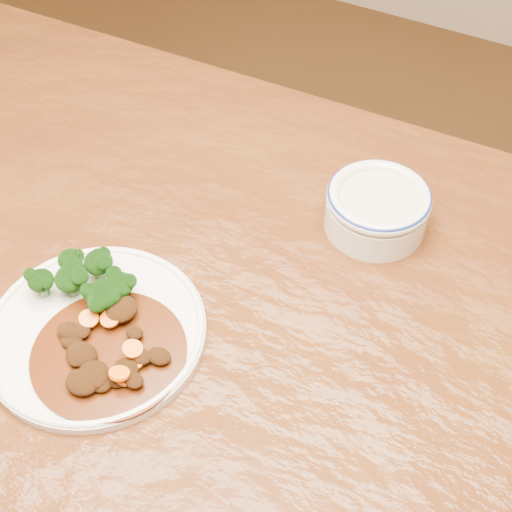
% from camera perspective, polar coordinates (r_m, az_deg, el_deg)
% --- Properties ---
extents(dining_table, '(1.52, 0.94, 0.75)m').
position_cam_1_polar(dining_table, '(0.88, -4.18, -8.23)').
color(dining_table, '#4D290D').
rests_on(dining_table, ground).
extents(dinner_plate, '(0.25, 0.25, 0.02)m').
position_cam_1_polar(dinner_plate, '(0.82, -12.71, -5.85)').
color(dinner_plate, white).
rests_on(dinner_plate, dining_table).
extents(broccoli_florets, '(0.11, 0.08, 0.04)m').
position_cam_1_polar(broccoli_florets, '(0.83, -13.41, -1.79)').
color(broccoli_florets, '#5F934C').
rests_on(broccoli_florets, dinner_plate).
extents(mince_stew, '(0.17, 0.17, 0.03)m').
position_cam_1_polar(mince_stew, '(0.78, -11.95, -7.63)').
color(mince_stew, '#4E2008').
rests_on(mince_stew, dinner_plate).
extents(dip_bowl, '(0.13, 0.13, 0.06)m').
position_cam_1_polar(dip_bowl, '(0.90, 9.67, 3.87)').
color(dip_bowl, silver).
rests_on(dip_bowl, dining_table).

